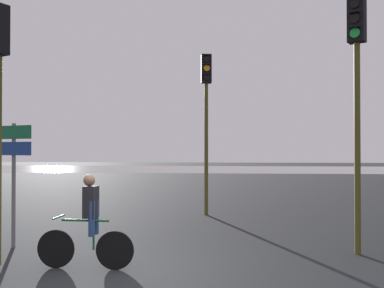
{
  "coord_description": "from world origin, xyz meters",
  "views": [
    {
      "loc": [
        1.41,
        -6.66,
        2.05
      ],
      "look_at": [
        0.5,
        5.0,
        2.2
      ],
      "focal_mm": 40.0,
      "sensor_mm": 36.0,
      "label": 1
    }
  ],
  "objects_px": {
    "traffic_light_near_right": "(357,77)",
    "traffic_light_center": "(206,104)",
    "cyclist": "(89,221)",
    "direction_sign_post": "(13,162)"
  },
  "relations": [
    {
      "from": "traffic_light_near_right",
      "to": "traffic_light_center",
      "type": "height_order",
      "value": "traffic_light_near_right"
    },
    {
      "from": "traffic_light_near_right",
      "to": "traffic_light_center",
      "type": "xyz_separation_m",
      "value": [
        -3.18,
        4.77,
        -0.02
      ]
    },
    {
      "from": "cyclist",
      "to": "traffic_light_center",
      "type": "bearing_deg",
      "value": -13.89
    },
    {
      "from": "direction_sign_post",
      "to": "cyclist",
      "type": "distance_m",
      "value": 2.72
    },
    {
      "from": "traffic_light_near_right",
      "to": "traffic_light_center",
      "type": "distance_m",
      "value": 5.73
    },
    {
      "from": "direction_sign_post",
      "to": "traffic_light_center",
      "type": "bearing_deg",
      "value": -107.03
    },
    {
      "from": "cyclist",
      "to": "traffic_light_near_right",
      "type": "bearing_deg",
      "value": -72.11
    },
    {
      "from": "traffic_light_near_right",
      "to": "cyclist",
      "type": "distance_m",
      "value": 5.77
    },
    {
      "from": "traffic_light_center",
      "to": "direction_sign_post",
      "type": "xyz_separation_m",
      "value": [
        -3.85,
        -4.74,
        -1.67
      ]
    },
    {
      "from": "cyclist",
      "to": "direction_sign_post",
      "type": "bearing_deg",
      "value": 57.62
    }
  ]
}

